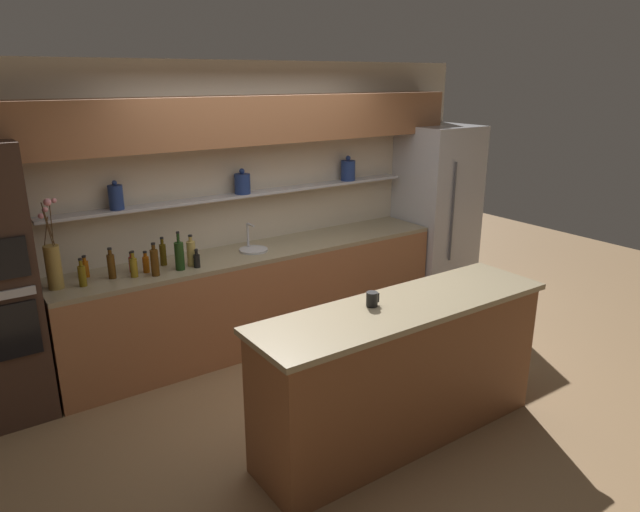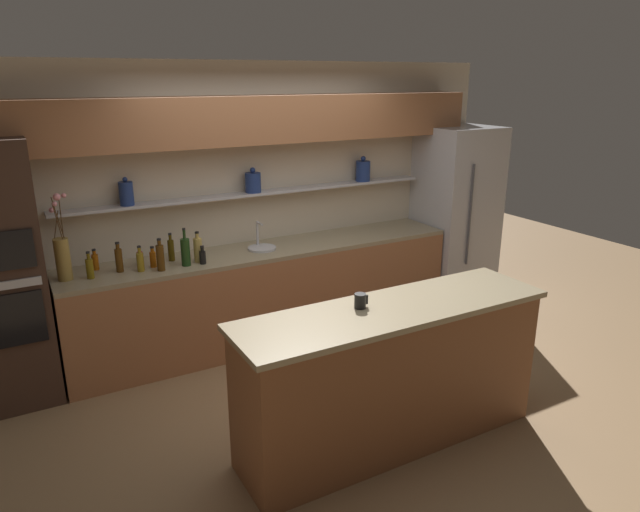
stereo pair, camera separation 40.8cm
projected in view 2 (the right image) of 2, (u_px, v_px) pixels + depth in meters
The scene contains 19 objects.
ground_plane at pixel (339, 395), 4.61m from camera, with size 12.00×12.00×0.00m, color olive.
back_wall_unit at pixel (258, 177), 5.41m from camera, with size 5.20×0.44×2.60m.
back_counter_unit at pixel (269, 294), 5.48m from camera, with size 3.74×0.62×0.92m.
island_counter at pixel (391, 375), 3.89m from camera, with size 2.21×0.61×1.02m.
refrigerator at pixel (455, 216), 6.35m from camera, with size 0.76×0.73×1.95m.
flower_vase at pixel (62, 255), 4.46m from camera, with size 0.14×0.17×0.70m.
sink_fixture at pixel (261, 246), 5.31m from camera, with size 0.26×0.26×0.25m.
bottle_spirit_0 at pixel (119, 259), 4.67m from camera, with size 0.06×0.06×0.25m.
bottle_spirit_1 at pixel (198, 249), 4.93m from camera, with size 0.07×0.07×0.27m.
bottle_sauce_2 at pixel (95, 261), 4.73m from camera, with size 0.05×0.05×0.18m.
bottle_spirit_3 at pixel (160, 257), 4.70m from camera, with size 0.06×0.06×0.28m.
bottle_sauce_4 at pixel (140, 258), 4.82m from camera, with size 0.05×0.05×0.17m.
bottle_oil_5 at pixel (140, 261), 4.69m from camera, with size 0.06×0.06×0.22m.
bottle_sauce_6 at pixel (203, 257), 4.89m from camera, with size 0.05×0.05×0.16m.
bottle_wine_7 at pixel (185, 252), 4.83m from camera, with size 0.08×0.08×0.33m.
bottle_sauce_8 at pixel (153, 259), 4.80m from camera, with size 0.05×0.05×0.18m.
bottle_oil_9 at pixel (171, 249), 4.96m from camera, with size 0.06×0.06×0.25m.
bottle_oil_10 at pixel (90, 268), 4.53m from camera, with size 0.06×0.06×0.22m.
coffee_mug at pixel (360, 301), 3.70m from camera, with size 0.10×0.08×0.10m.
Camera 2 is at (-2.11, -3.46, 2.47)m, focal length 32.00 mm.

